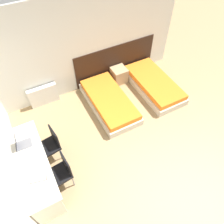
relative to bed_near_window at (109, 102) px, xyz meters
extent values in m
plane|color=#9E7F56|center=(-0.25, -2.66, -0.17)|extent=(20.00, 20.00, 0.00)
cube|color=silver|center=(-0.25, 1.06, 1.18)|extent=(5.62, 0.05, 2.70)
cube|color=black|center=(0.73, 1.02, 0.38)|extent=(2.53, 0.03, 1.09)
cube|color=beige|center=(0.00, 0.00, -0.07)|extent=(0.96, 1.97, 0.20)
cube|color=orange|center=(0.00, 0.00, 0.11)|extent=(0.88, 1.89, 0.15)
cube|color=beige|center=(1.47, 0.00, -0.07)|extent=(0.96, 1.97, 0.20)
cube|color=orange|center=(1.47, 0.00, 0.11)|extent=(0.88, 1.89, 0.15)
cube|color=tan|center=(0.73, 0.78, 0.06)|extent=(0.42, 0.42, 0.46)
cube|color=silver|center=(-1.52, 0.94, 0.12)|extent=(0.78, 0.12, 0.59)
cube|color=beige|center=(-2.26, -1.12, 0.55)|extent=(0.59, 1.92, 0.04)
cube|color=beige|center=(-2.26, -2.06, 0.18)|extent=(0.53, 0.04, 0.70)
cube|color=beige|center=(-2.26, -0.18, 0.18)|extent=(0.53, 0.04, 0.70)
cube|color=black|center=(-1.88, -0.77, 0.26)|extent=(0.48, 0.48, 0.05)
cube|color=black|center=(-1.69, -0.74, 0.50)|extent=(0.09, 0.38, 0.44)
cylinder|color=slate|center=(-2.04, -0.97, 0.03)|extent=(0.02, 0.02, 0.40)
cylinder|color=slate|center=(-2.09, -0.61, 0.03)|extent=(0.02, 0.02, 0.40)
cylinder|color=slate|center=(-1.67, -0.92, 0.03)|extent=(0.02, 0.02, 0.40)
cylinder|color=slate|center=(-1.73, -0.56, 0.03)|extent=(0.02, 0.02, 0.40)
cube|color=black|center=(-1.88, -1.47, 0.26)|extent=(0.47, 0.47, 0.05)
cube|color=black|center=(-1.68, -1.45, 0.50)|extent=(0.07, 0.38, 0.44)
cylinder|color=slate|center=(-2.04, -1.68, 0.03)|extent=(0.02, 0.02, 0.40)
cylinder|color=slate|center=(-2.08, -1.31, 0.03)|extent=(0.02, 0.02, 0.40)
cylinder|color=slate|center=(-1.68, -1.64, 0.03)|extent=(0.02, 0.02, 0.40)
cylinder|color=slate|center=(-1.72, -1.27, 0.03)|extent=(0.02, 0.02, 0.40)
cube|color=slate|center=(-2.30, -0.69, 0.57)|extent=(0.33, 0.24, 0.02)
cube|color=black|center=(-2.41, -0.69, 0.74)|extent=(0.11, 0.23, 0.31)
cube|color=#B21E1E|center=(-2.24, -1.49, 0.57)|extent=(0.37, 0.29, 0.01)
cube|color=white|center=(-2.24, -1.49, 0.58)|extent=(0.35, 0.27, 0.01)
camera|label=1|loc=(-1.79, -3.56, 4.41)|focal=35.00mm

